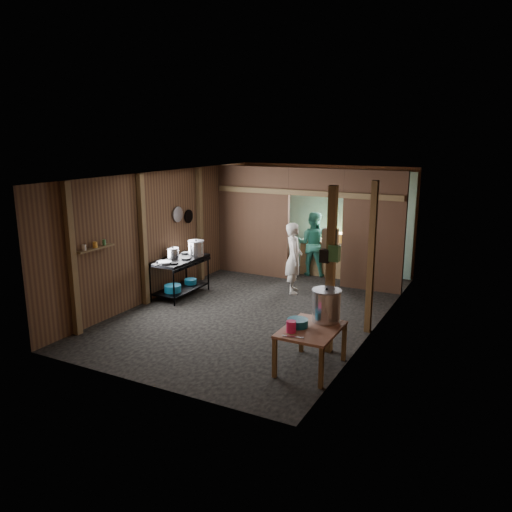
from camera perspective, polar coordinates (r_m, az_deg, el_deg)
The scene contains 41 objects.
floor at distance 10.02m, azimuth 0.53°, elevation -5.89°, with size 4.50×7.00×0.00m, color black.
ceiling at distance 9.48m, azimuth 0.57°, elevation 9.10°, with size 4.50×7.00×0.00m, color #453F39.
wall_back at distance 12.84m, azimuth 7.68°, elevation 4.29°, with size 4.50×0.00×2.60m, color brown.
wall_front at distance 6.84m, azimuth -12.92°, elevation -4.10°, with size 4.50×0.00×2.60m, color brown.
wall_left at distance 10.86m, azimuth -10.10°, elevation 2.53°, with size 0.00×7.00×2.60m, color brown.
wall_right at distance 8.90m, azimuth 13.56°, elevation -0.04°, with size 0.00×7.00×2.60m, color brown.
partition_left at distance 12.19m, azimuth -0.31°, elevation 3.93°, with size 1.85×0.10×2.60m, color brown.
partition_right at distance 11.15m, azimuth 13.00°, elevation 2.68°, with size 1.35×0.10×2.60m, color brown.
partition_header at distance 11.42m, azimuth 6.77°, elevation 8.24°, with size 1.30×0.10×0.60m, color brown.
turquoise_panel at distance 12.79m, azimuth 7.58°, elevation 4.03°, with size 4.40×0.06×2.50m, color #80B7B2.
back_counter at distance 12.40m, azimuth 7.98°, elevation -0.17°, with size 1.20×0.50×0.85m, color brown.
wall_clock at distance 12.58m, azimuth 8.68°, elevation 6.83°, with size 0.20×0.20×0.03m, color silver.
post_left_a at distance 8.94m, azimuth -19.90°, elevation -0.43°, with size 0.10×0.12×2.60m, color brown.
post_left_b at distance 10.20m, azimuth -12.52°, elevation 1.72°, with size 0.10×0.12×2.60m, color brown.
post_left_c at distance 11.78m, azimuth -6.28°, elevation 3.50°, with size 0.10×0.12×2.60m, color brown.
post_right at distance 8.73m, azimuth 12.79°, elevation -0.27°, with size 0.10×0.12×2.60m, color brown.
post_free at distance 7.80m, azimuth 8.35°, elevation -1.71°, with size 0.12×0.12×2.60m, color brown.
cross_beam at distance 11.49m, azimuth 5.47°, elevation 7.05°, with size 4.40×0.12×0.12m, color brown.
pan_lid_big at distance 11.09m, azimuth -8.75°, elevation 4.64°, with size 0.34×0.34×0.03m, color slate.
pan_lid_small at distance 11.43m, azimuth -7.55°, elevation 4.43°, with size 0.30×0.30×0.03m, color black.
wall_shelf at distance 9.23m, azimuth -17.56°, elevation 0.81°, with size 0.14×0.80×0.03m, color brown.
jar_white at distance 9.05m, azimuth -18.70°, elevation 0.90°, with size 0.07×0.07×0.10m, color silver.
jar_yellow at distance 9.22m, azimuth -17.59°, elevation 1.20°, with size 0.08×0.08×0.10m, color gold.
jar_green at distance 9.37m, azimuth -16.64°, elevation 1.46°, with size 0.06×0.06×0.10m, color #347140.
bag_white at distance 7.78m, azimuth 8.32°, elevation 1.88°, with size 0.22×0.15×0.32m, color silver.
bag_green at distance 7.65m, azimuth 8.77°, elevation 0.29°, with size 0.16×0.12×0.24m, color #347140.
bag_black at distance 7.69m, azimuth 7.72°, elevation 0.01°, with size 0.14×0.10×0.20m, color black.
gas_range at distance 10.82m, azimuth -8.47°, elevation -2.34°, with size 0.70×1.36×0.80m, color black, non-canonical shape.
prep_table at distance 7.51m, azimuth 6.14°, elevation -10.25°, with size 0.76×1.05×0.62m, color #A97B62, non-canonical shape.
stove_pot_large at distance 10.88m, azimuth -6.71°, elevation 0.83°, with size 0.35×0.35×0.35m, color #B9BABF, non-canonical shape.
stove_pot_med at distance 10.80m, azimuth -9.28°, elevation 0.31°, with size 0.26×0.26×0.22m, color #B9BABF, non-canonical shape.
frying_pan at distance 10.33m, azimuth -10.15°, elevation -0.73°, with size 0.27×0.49×0.06m, color slate, non-canonical shape.
blue_tub_front at distance 10.65m, azimuth -9.31°, elevation -3.60°, with size 0.35×0.35×0.14m, color #105779.
blue_tub_back at distance 11.15m, azimuth -7.35°, elevation -2.85°, with size 0.27×0.27×0.11m, color #105779.
stock_pot at distance 7.61m, azimuth 7.87°, elevation -5.59°, with size 0.44×0.44×0.51m, color #B9BABF, non-canonical shape.
wash_basin at distance 7.42m, azimuth 4.68°, elevation -7.47°, with size 0.30×0.30×0.11m, color #105779.
pink_bucket at distance 7.20m, azimuth 3.96°, elevation -7.90°, with size 0.14×0.14×0.16m, color #F9216B.
knife at distance 7.06m, azimuth 4.18°, elevation -9.01°, with size 0.30×0.04×0.01m, color #B9BABF.
yellow_tub at distance 12.17m, azimuth 9.69°, elevation 2.06°, with size 0.37×0.37×0.21m, color gold.
cook at distance 10.85m, azimuth 4.25°, elevation -0.22°, with size 0.55×0.36×1.52m, color beige.
worker_back at distance 12.26m, azimuth 6.37°, elevation 1.38°, with size 0.75×0.58×1.54m, color #2A7563.
Camera 1 is at (4.29, -8.43, 3.33)m, focal length 35.72 mm.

